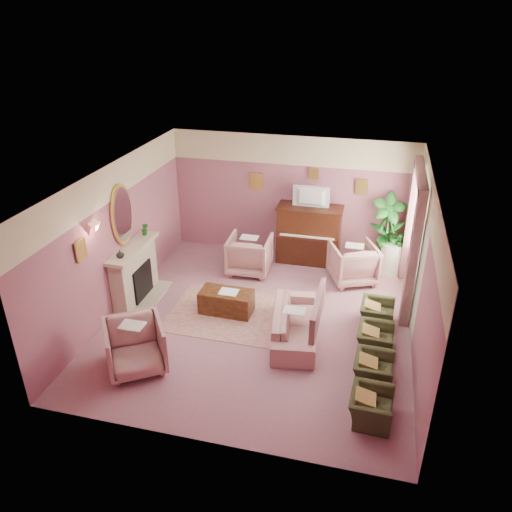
% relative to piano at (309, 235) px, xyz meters
% --- Properties ---
extents(floor, '(5.50, 6.00, 0.01)m').
position_rel_piano_xyz_m(floor, '(-0.50, -2.68, -0.65)').
color(floor, '#9B6371').
rests_on(floor, ground).
extents(ceiling, '(5.50, 6.00, 0.01)m').
position_rel_piano_xyz_m(ceiling, '(-0.50, -2.68, 2.15)').
color(ceiling, silver).
rests_on(ceiling, wall_back).
extents(wall_back, '(5.50, 0.02, 2.80)m').
position_rel_piano_xyz_m(wall_back, '(-0.50, 0.32, 0.75)').
color(wall_back, '#855771').
rests_on(wall_back, floor).
extents(wall_front, '(5.50, 0.02, 2.80)m').
position_rel_piano_xyz_m(wall_front, '(-0.50, -5.68, 0.75)').
color(wall_front, '#855771').
rests_on(wall_front, floor).
extents(wall_left, '(0.02, 6.00, 2.80)m').
position_rel_piano_xyz_m(wall_left, '(-3.25, -2.68, 0.75)').
color(wall_left, '#855771').
rests_on(wall_left, floor).
extents(wall_right, '(0.02, 6.00, 2.80)m').
position_rel_piano_xyz_m(wall_right, '(2.25, -2.68, 0.75)').
color(wall_right, '#855771').
rests_on(wall_right, floor).
extents(picture_rail_band, '(5.50, 0.01, 0.65)m').
position_rel_piano_xyz_m(picture_rail_band, '(-0.50, 0.31, 1.82)').
color(picture_rail_band, beige).
rests_on(picture_rail_band, wall_back).
extents(stripe_panel, '(0.01, 3.00, 2.15)m').
position_rel_piano_xyz_m(stripe_panel, '(2.23, -1.38, 0.42)').
color(stripe_panel, beige).
rests_on(stripe_panel, wall_right).
extents(fireplace_surround, '(0.30, 1.40, 1.10)m').
position_rel_piano_xyz_m(fireplace_surround, '(-3.09, -2.48, -0.10)').
color(fireplace_surround, '#BFB494').
rests_on(fireplace_surround, floor).
extents(fireplace_inset, '(0.18, 0.72, 0.68)m').
position_rel_piano_xyz_m(fireplace_inset, '(-2.99, -2.48, -0.25)').
color(fireplace_inset, black).
rests_on(fireplace_inset, floor).
extents(fire_ember, '(0.06, 0.54, 0.10)m').
position_rel_piano_xyz_m(fire_ember, '(-2.95, -2.48, -0.43)').
color(fire_ember, '#FF5D0F').
rests_on(fire_ember, floor).
extents(mantel_shelf, '(0.40, 1.55, 0.07)m').
position_rel_piano_xyz_m(mantel_shelf, '(-3.06, -2.48, 0.47)').
color(mantel_shelf, '#BFB494').
rests_on(mantel_shelf, fireplace_surround).
extents(hearth, '(0.55, 1.50, 0.02)m').
position_rel_piano_xyz_m(hearth, '(-2.89, -2.48, -0.64)').
color(hearth, '#BFB494').
rests_on(hearth, floor).
extents(mirror_frame, '(0.04, 0.72, 1.20)m').
position_rel_piano_xyz_m(mirror_frame, '(-3.20, -2.48, 1.15)').
color(mirror_frame, '#E1C555').
rests_on(mirror_frame, wall_left).
extents(mirror_glass, '(0.01, 0.60, 1.06)m').
position_rel_piano_xyz_m(mirror_glass, '(-3.17, -2.48, 1.15)').
color(mirror_glass, silver).
rests_on(mirror_glass, wall_left).
extents(sconce_shade, '(0.20, 0.20, 0.16)m').
position_rel_piano_xyz_m(sconce_shade, '(-3.12, -3.53, 1.33)').
color(sconce_shade, '#FD966A').
rests_on(sconce_shade, wall_left).
extents(piano, '(1.40, 0.60, 1.30)m').
position_rel_piano_xyz_m(piano, '(0.00, 0.00, 0.00)').
color(piano, black).
rests_on(piano, floor).
extents(piano_keyshelf, '(1.30, 0.12, 0.06)m').
position_rel_piano_xyz_m(piano_keyshelf, '(-0.00, -0.35, 0.07)').
color(piano_keyshelf, black).
rests_on(piano_keyshelf, piano).
extents(piano_keys, '(1.20, 0.08, 0.02)m').
position_rel_piano_xyz_m(piano_keys, '(0.00, -0.35, 0.11)').
color(piano_keys, white).
rests_on(piano_keys, piano).
extents(piano_top, '(1.45, 0.65, 0.04)m').
position_rel_piano_xyz_m(piano_top, '(0.00, 0.00, 0.66)').
color(piano_top, black).
rests_on(piano_top, piano).
extents(television, '(0.80, 0.12, 0.48)m').
position_rel_piano_xyz_m(television, '(0.00, -0.05, 0.95)').
color(television, black).
rests_on(television, piano).
extents(print_back_left, '(0.30, 0.03, 0.38)m').
position_rel_piano_xyz_m(print_back_left, '(-1.30, 0.28, 1.07)').
color(print_back_left, '#E1C555').
rests_on(print_back_left, wall_back).
extents(print_back_right, '(0.26, 0.03, 0.34)m').
position_rel_piano_xyz_m(print_back_right, '(1.05, 0.28, 1.13)').
color(print_back_right, '#E1C555').
rests_on(print_back_right, wall_back).
extents(print_back_mid, '(0.22, 0.03, 0.26)m').
position_rel_piano_xyz_m(print_back_mid, '(0.00, 0.28, 1.35)').
color(print_back_mid, '#E1C555').
rests_on(print_back_mid, wall_back).
extents(print_left_wall, '(0.03, 0.28, 0.36)m').
position_rel_piano_xyz_m(print_left_wall, '(-3.21, -3.88, 1.07)').
color(print_left_wall, '#E1C555').
rests_on(print_left_wall, wall_left).
extents(window_blind, '(0.03, 1.40, 1.80)m').
position_rel_piano_xyz_m(window_blind, '(2.20, -1.13, 1.05)').
color(window_blind, beige).
rests_on(window_blind, wall_right).
extents(curtain_left, '(0.16, 0.34, 2.60)m').
position_rel_piano_xyz_m(curtain_left, '(2.12, -2.05, 0.65)').
color(curtain_left, '#945D62').
rests_on(curtain_left, floor).
extents(curtain_right, '(0.16, 0.34, 2.60)m').
position_rel_piano_xyz_m(curtain_right, '(2.12, -0.21, 0.65)').
color(curtain_right, '#945D62').
rests_on(curtain_right, floor).
extents(pelmet, '(0.16, 2.20, 0.16)m').
position_rel_piano_xyz_m(pelmet, '(2.12, -1.13, 1.91)').
color(pelmet, '#945D62').
rests_on(pelmet, wall_right).
extents(mantel_plant, '(0.16, 0.16, 0.28)m').
position_rel_piano_xyz_m(mantel_plant, '(-3.05, -1.93, 0.64)').
color(mantel_plant, '#1D651E').
rests_on(mantel_plant, mantel_shelf).
extents(mantel_vase, '(0.16, 0.16, 0.16)m').
position_rel_piano_xyz_m(mantel_vase, '(-3.05, -2.98, 0.58)').
color(mantel_vase, beige).
rests_on(mantel_vase, mantel_shelf).
extents(area_rug, '(2.52, 1.83, 0.01)m').
position_rel_piano_xyz_m(area_rug, '(-0.98, -2.58, -0.64)').
color(area_rug, tan).
rests_on(area_rug, floor).
extents(coffee_table, '(1.01, 0.53, 0.45)m').
position_rel_piano_xyz_m(coffee_table, '(-1.18, -2.54, -0.43)').
color(coffee_table, '#452610').
rests_on(coffee_table, floor).
extents(table_paper, '(0.35, 0.28, 0.01)m').
position_rel_piano_xyz_m(table_paper, '(-1.13, -2.54, -0.20)').
color(table_paper, white).
rests_on(table_paper, coffee_table).
extents(sofa, '(0.63, 1.88, 0.76)m').
position_rel_piano_xyz_m(sofa, '(0.21, -3.00, -0.27)').
color(sofa, tan).
rests_on(sofa, floor).
extents(sofa_throw, '(0.09, 1.42, 0.52)m').
position_rel_piano_xyz_m(sofa_throw, '(0.61, -3.00, -0.05)').
color(sofa_throw, '#945D62').
rests_on(sofa_throw, sofa).
extents(floral_armchair_left, '(0.89, 0.89, 0.93)m').
position_rel_piano_xyz_m(floral_armchair_left, '(-1.17, -0.84, -0.18)').
color(floral_armchair_left, tan).
rests_on(floral_armchair_left, floor).
extents(floral_armchair_right, '(0.89, 0.89, 0.93)m').
position_rel_piano_xyz_m(floral_armchair_right, '(1.06, -0.70, -0.18)').
color(floral_armchair_right, tan).
rests_on(floral_armchair_right, floor).
extents(floral_armchair_front, '(0.89, 0.89, 0.93)m').
position_rel_piano_xyz_m(floral_armchair_front, '(-2.10, -4.48, -0.18)').
color(floral_armchair_front, tan).
rests_on(floral_armchair_front, floor).
extents(olive_chair_a, '(0.48, 0.68, 0.59)m').
position_rel_piano_xyz_m(olive_chair_a, '(1.62, -4.71, -0.36)').
color(olive_chair_a, '#383D20').
rests_on(olive_chair_a, floor).
extents(olive_chair_b, '(0.48, 0.68, 0.59)m').
position_rel_piano_xyz_m(olive_chair_b, '(1.62, -3.89, -0.36)').
color(olive_chair_b, '#383D20').
rests_on(olive_chair_b, floor).
extents(olive_chair_c, '(0.48, 0.68, 0.59)m').
position_rel_piano_xyz_m(olive_chair_c, '(1.62, -3.07, -0.36)').
color(olive_chair_c, '#383D20').
rests_on(olive_chair_c, floor).
extents(olive_chair_d, '(0.48, 0.68, 0.59)m').
position_rel_piano_xyz_m(olive_chair_d, '(1.62, -2.25, -0.36)').
color(olive_chair_d, '#383D20').
rests_on(olive_chair_d, floor).
extents(side_table, '(0.52, 0.52, 0.70)m').
position_rel_piano_xyz_m(side_table, '(1.87, -0.10, -0.30)').
color(side_table, silver).
rests_on(side_table, floor).
extents(side_plant_big, '(0.30, 0.30, 0.34)m').
position_rel_piano_xyz_m(side_plant_big, '(1.87, -0.10, 0.22)').
color(side_plant_big, '#1D651E').
rests_on(side_plant_big, side_table).
extents(side_plant_small, '(0.16, 0.16, 0.28)m').
position_rel_piano_xyz_m(side_plant_small, '(1.99, -0.20, 0.19)').
color(side_plant_small, '#1D651E').
rests_on(side_plant_small, side_table).
extents(palm_pot, '(0.34, 0.34, 0.34)m').
position_rel_piano_xyz_m(palm_pot, '(1.69, -0.03, -0.48)').
color(palm_pot, brown).
rests_on(palm_pot, floor).
extents(palm_plant, '(0.76, 0.76, 1.44)m').
position_rel_piano_xyz_m(palm_plant, '(1.69, -0.03, 0.41)').
color(palm_plant, '#1D651E').
rests_on(palm_plant, palm_pot).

